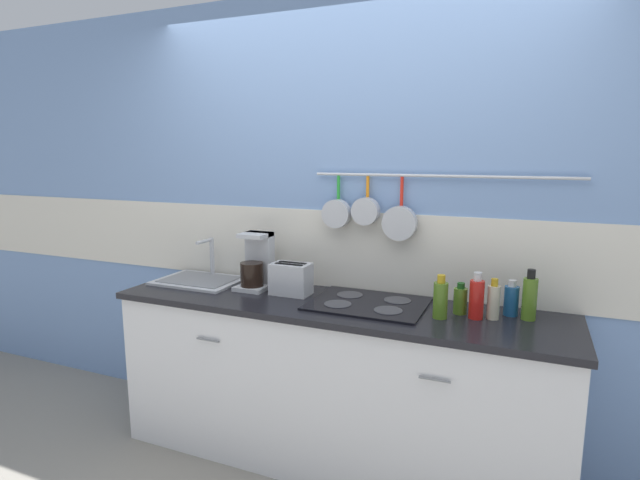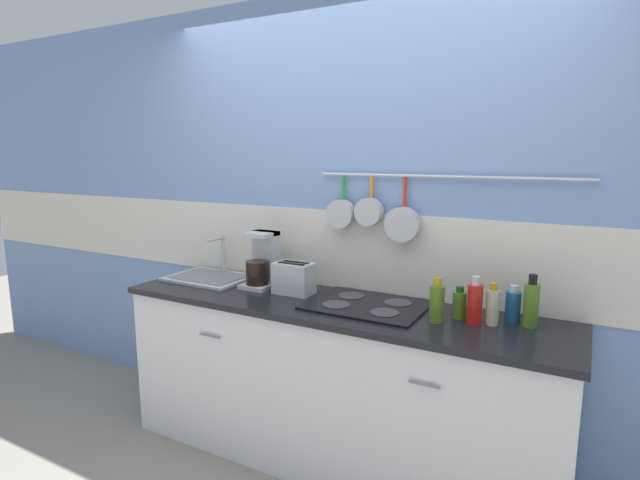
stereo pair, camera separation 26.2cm
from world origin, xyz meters
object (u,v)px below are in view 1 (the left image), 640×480
at_px(toaster, 291,279).
at_px(bottle_vinegar, 440,299).
at_px(coffee_maker, 257,265).
at_px(bottle_dish_soap, 477,298).
at_px(bottle_hot_sauce, 511,300).
at_px(bottle_sesame_oil, 460,300).
at_px(bottle_cooking_wine, 494,301).
at_px(bottle_olive_oil, 530,298).

height_order(toaster, bottle_vinegar, bottle_vinegar).
distance_m(coffee_maker, bottle_dish_soap, 1.26).
bearing_deg(bottle_vinegar, bottle_hot_sauce, 29.55).
xyz_separation_m(toaster, bottle_vinegar, (0.85, -0.09, 0.01)).
bearing_deg(bottle_dish_soap, toaster, 178.66).
bearing_deg(bottle_dish_soap, bottle_hot_sauce, 36.94).
bearing_deg(toaster, bottle_vinegar, -5.82).
distance_m(toaster, bottle_vinegar, 0.85).
bearing_deg(toaster, bottle_dish_soap, -1.34).
bearing_deg(bottle_dish_soap, bottle_sesame_oil, 151.14).
bearing_deg(bottle_dish_soap, bottle_cooking_wine, 17.56).
relative_size(bottle_vinegar, bottle_sesame_oil, 1.36).
relative_size(bottle_sesame_oil, bottle_dish_soap, 0.69).
relative_size(toaster, bottle_dish_soap, 1.04).
bearing_deg(toaster, bottle_hot_sauce, 4.52).
distance_m(toaster, bottle_olive_oil, 1.24).
bearing_deg(coffee_maker, bottle_dish_soap, -3.39).
height_order(bottle_sesame_oil, bottle_cooking_wine, bottle_cooking_wine).
relative_size(bottle_dish_soap, bottle_cooking_wine, 1.15).
bearing_deg(coffee_maker, bottle_sesame_oil, -1.47).
bearing_deg(coffee_maker, toaster, -11.49).
distance_m(coffee_maker, toaster, 0.26).
height_order(bottle_sesame_oil, bottle_olive_oil, bottle_olive_oil).
bearing_deg(bottle_sesame_oil, coffee_maker, 178.53).
xyz_separation_m(bottle_vinegar, bottle_sesame_oil, (0.08, 0.11, -0.03)).
height_order(bottle_hot_sauce, bottle_olive_oil, bottle_olive_oil).
height_order(bottle_cooking_wine, bottle_olive_oil, bottle_olive_oil).
relative_size(coffee_maker, bottle_sesame_oil, 2.09).
xyz_separation_m(bottle_sesame_oil, bottle_cooking_wine, (0.16, -0.02, 0.02)).
height_order(bottle_cooking_wine, bottle_hot_sauce, bottle_cooking_wine).
relative_size(bottle_hot_sauce, bottle_olive_oil, 0.72).
xyz_separation_m(coffee_maker, bottle_hot_sauce, (1.41, 0.04, -0.06)).
bearing_deg(bottle_hot_sauce, bottle_dish_soap, -143.06).
distance_m(bottle_sesame_oil, bottle_cooking_wine, 0.16).
relative_size(bottle_dish_soap, bottle_olive_oil, 0.92).
bearing_deg(bottle_hot_sauce, toaster, -175.48).
relative_size(bottle_sesame_oil, bottle_cooking_wine, 0.79).
xyz_separation_m(coffee_maker, bottle_olive_oil, (1.49, 0.01, -0.03)).
bearing_deg(bottle_cooking_wine, bottle_vinegar, -159.88).
height_order(bottle_vinegar, bottle_olive_oil, bottle_olive_oil).
bearing_deg(toaster, bottle_sesame_oil, 1.28).
relative_size(bottle_sesame_oil, bottle_hot_sauce, 0.89).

